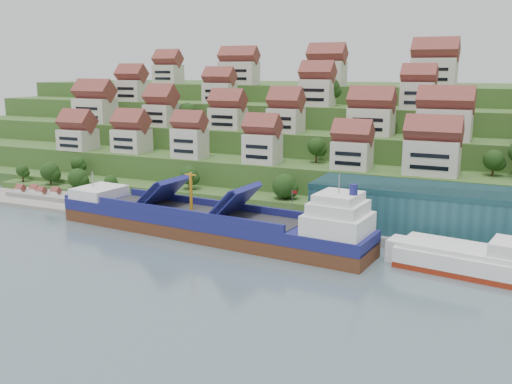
% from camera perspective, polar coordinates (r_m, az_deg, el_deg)
% --- Properties ---
extents(ground, '(300.00, 300.00, 0.00)m').
position_cam_1_polar(ground, '(130.18, -5.46, -4.36)').
color(ground, slate).
rests_on(ground, ground).
extents(quay, '(180.00, 14.00, 2.20)m').
position_cam_1_polar(quay, '(134.85, 5.15, -3.27)').
color(quay, gray).
rests_on(quay, ground).
extents(pebble_beach, '(45.00, 20.00, 1.00)m').
position_cam_1_polar(pebble_beach, '(174.18, -20.14, -0.62)').
color(pebble_beach, gray).
rests_on(pebble_beach, ground).
extents(hillside, '(260.00, 128.00, 31.00)m').
position_cam_1_polar(hillside, '(221.93, 8.09, 5.32)').
color(hillside, '#2D4C1E').
rests_on(hillside, ground).
extents(hillside_village, '(160.17, 63.69, 29.32)m').
position_cam_1_polar(hillside_village, '(179.67, 4.96, 8.23)').
color(hillside_village, beige).
rests_on(hillside_village, ground).
extents(hillside_trees, '(143.15, 62.64, 31.19)m').
position_cam_1_polar(hillside_trees, '(167.57, 1.34, 5.37)').
color(hillside_trees, '#1F4015').
rests_on(hillside_trees, ground).
extents(warehouse, '(60.00, 15.00, 10.00)m').
position_cam_1_polar(warehouse, '(128.56, 19.07, -1.88)').
color(warehouse, '#1F4C55').
rests_on(warehouse, quay).
extents(flagpole, '(1.28, 0.16, 8.00)m').
position_cam_1_polar(flagpole, '(129.48, 3.67, -1.26)').
color(flagpole, gray).
rests_on(flagpole, quay).
extents(beach_huts, '(14.40, 3.70, 2.20)m').
position_cam_1_polar(beach_huts, '(174.40, -20.93, -0.13)').
color(beach_huts, white).
rests_on(beach_huts, pebble_beach).
extents(cargo_ship, '(77.68, 18.92, 17.04)m').
position_cam_1_polar(cargo_ship, '(127.34, -4.24, -3.19)').
color(cargo_ship, '#542D19').
rests_on(cargo_ship, ground).
extents(second_ship, '(28.20, 13.94, 7.83)m').
position_cam_1_polar(second_ship, '(113.11, 21.07, -6.49)').
color(second_ship, maroon).
rests_on(second_ship, ground).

